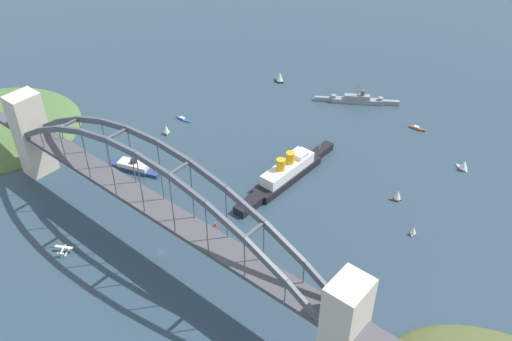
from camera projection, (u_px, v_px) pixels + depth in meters
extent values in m
plane|color=#283D4C|center=(161.00, 251.00, 299.54)|extent=(1400.00, 1400.00, 0.00)
cube|color=beige|center=(32.00, 134.00, 341.10)|extent=(13.98, 17.95, 55.17)
cube|color=beige|center=(344.00, 330.00, 224.85)|extent=(13.98, 17.95, 55.17)
cube|color=#47474C|center=(155.00, 207.00, 280.90)|extent=(212.93, 14.41, 2.40)
cube|color=#47474C|center=(13.00, 119.00, 348.75)|extent=(24.00, 14.41, 2.40)
cube|color=#4C515B|center=(31.00, 133.00, 323.69)|extent=(23.63, 1.80, 15.84)
cube|color=#4C515B|center=(49.00, 130.00, 305.43)|extent=(23.34, 1.80, 13.09)
cube|color=#4C515B|center=(69.00, 130.00, 288.92)|extent=(23.00, 1.80, 10.31)
cube|color=#4C515B|center=(93.00, 136.00, 274.16)|extent=(22.62, 1.80, 7.50)
cube|color=#4C515B|center=(121.00, 147.00, 261.15)|extent=(22.20, 1.80, 4.65)
cube|color=#4C515B|center=(152.00, 164.00, 249.88)|extent=(22.20, 1.80, 4.65)
cube|color=#4C515B|center=(187.00, 189.00, 240.36)|extent=(22.62, 1.80, 7.50)
cube|color=#4C515B|center=(224.00, 221.00, 232.59)|extent=(23.00, 1.80, 10.31)
cube|color=#4C515B|center=(265.00, 260.00, 226.57)|extent=(23.34, 1.80, 13.09)
cube|color=#4C515B|center=(307.00, 306.00, 222.29)|extent=(23.63, 1.80, 15.84)
cube|color=#4C515B|center=(51.00, 124.00, 331.65)|extent=(23.63, 1.80, 15.84)
cube|color=#4C515B|center=(69.00, 120.00, 313.39)|extent=(23.34, 1.80, 13.09)
cube|color=#4C515B|center=(90.00, 120.00, 296.88)|extent=(23.00, 1.80, 10.31)
cube|color=#4C515B|center=(114.00, 125.00, 282.12)|extent=(22.62, 1.80, 7.50)
cube|color=#4C515B|center=(142.00, 135.00, 269.11)|extent=(22.20, 1.80, 4.65)
cube|color=#4C515B|center=(173.00, 152.00, 257.84)|extent=(22.20, 1.80, 4.65)
cube|color=#4C515B|center=(207.00, 175.00, 248.32)|extent=(22.62, 1.80, 7.50)
cube|color=#4C515B|center=(244.00, 205.00, 240.55)|extent=(23.00, 1.80, 10.31)
cube|color=#4C515B|center=(284.00, 243.00, 234.53)|extent=(23.34, 1.80, 13.09)
cube|color=#4C515B|center=(325.00, 287.00, 230.25)|extent=(23.63, 1.80, 15.84)
cube|color=#4C515B|center=(33.00, 132.00, 337.23)|extent=(1.40, 12.97, 1.40)
cube|color=#4C515B|center=(69.00, 124.00, 300.72)|extent=(1.40, 12.97, 1.40)
cube|color=#4C515B|center=(117.00, 134.00, 271.20)|extent=(1.40, 12.97, 1.40)
cube|color=#4C515B|center=(179.00, 169.00, 248.66)|extent=(1.40, 12.97, 1.40)
cube|color=#4C515B|center=(254.00, 231.00, 233.12)|extent=(1.40, 12.97, 1.40)
cube|color=#4C515B|center=(337.00, 320.00, 224.57)|extent=(1.40, 12.97, 1.40)
cylinder|color=#4C515B|center=(42.00, 139.00, 317.70)|extent=(0.56, 0.56, 11.89)
cylinder|color=#4C515B|center=(61.00, 130.00, 325.66)|extent=(0.56, 0.56, 11.89)
cylinder|color=#4C515B|center=(63.00, 146.00, 303.37)|extent=(0.56, 0.56, 22.08)
cylinder|color=#4C515B|center=(82.00, 136.00, 311.33)|extent=(0.56, 0.56, 22.08)
cylinder|color=#4C515B|center=(86.00, 155.00, 289.92)|extent=(0.56, 0.56, 29.35)
cylinder|color=#4C515B|center=(106.00, 144.00, 297.88)|extent=(0.56, 0.56, 29.35)
cylinder|color=#4C515B|center=(112.00, 168.00, 277.34)|extent=(0.56, 0.56, 33.72)
cylinder|color=#4C515B|center=(132.00, 156.00, 285.30)|extent=(0.56, 0.56, 33.72)
cylinder|color=#4C515B|center=(140.00, 184.00, 265.64)|extent=(0.56, 0.56, 35.17)
cylinder|color=#4C515B|center=(161.00, 172.00, 273.60)|extent=(0.56, 0.56, 35.17)
cylinder|color=#4C515B|center=(172.00, 204.00, 254.81)|extent=(0.56, 0.56, 33.72)
cylinder|color=#4C515B|center=(192.00, 191.00, 262.77)|extent=(0.56, 0.56, 33.72)
cylinder|color=#4C515B|center=(207.00, 229.00, 244.85)|extent=(0.56, 0.56, 29.35)
cylinder|color=#4C515B|center=(227.00, 214.00, 252.81)|extent=(0.56, 0.56, 29.35)
cylinder|color=#4C515B|center=(245.00, 258.00, 235.77)|extent=(0.56, 0.56, 22.08)
cylinder|color=#4C515B|center=(264.00, 241.00, 243.73)|extent=(0.56, 0.56, 22.08)
cylinder|color=#4C515B|center=(285.00, 291.00, 227.56)|extent=(0.56, 0.56, 11.89)
cylinder|color=#4C515B|center=(304.00, 273.00, 235.52)|extent=(0.56, 0.56, 11.89)
cube|color=black|center=(287.00, 176.00, 348.34)|extent=(13.23, 55.67, 5.00)
cube|color=black|center=(321.00, 151.00, 370.75)|extent=(7.09, 18.60, 5.00)
cube|color=black|center=(249.00, 205.00, 325.93)|extent=(8.45, 18.62, 5.00)
cube|color=white|center=(288.00, 169.00, 344.73)|extent=(11.16, 41.77, 7.01)
cube|color=white|center=(299.00, 154.00, 348.60)|extent=(9.42, 9.30, 3.20)
cylinder|color=gold|center=(290.00, 158.00, 341.67)|extent=(5.57, 5.57, 7.40)
cylinder|color=gold|center=(281.00, 164.00, 335.99)|extent=(5.57, 5.57, 7.40)
cylinder|color=tan|center=(320.00, 143.00, 364.85)|extent=(0.50, 0.50, 10.00)
cube|color=gray|center=(357.00, 101.00, 426.08)|extent=(35.52, 26.01, 3.43)
cube|color=gray|center=(323.00, 99.00, 428.44)|extent=(12.20, 9.22, 3.43)
cube|color=gray|center=(391.00, 103.00, 423.72)|extent=(12.48, 9.64, 3.43)
cube|color=gray|center=(357.00, 97.00, 424.10)|extent=(18.69, 14.42, 3.17)
cylinder|color=gray|center=(334.00, 96.00, 426.01)|extent=(3.95, 3.95, 2.20)
cylinder|color=gray|center=(381.00, 99.00, 422.77)|extent=(3.95, 3.95, 2.20)
cylinder|color=gray|center=(358.00, 89.00, 420.15)|extent=(0.60, 0.60, 10.00)
cylinder|color=#4C4C51|center=(363.00, 93.00, 421.48)|extent=(3.10, 3.10, 4.40)
cube|color=navy|center=(134.00, 168.00, 357.74)|extent=(24.29, 16.23, 2.31)
cube|color=navy|center=(115.00, 163.00, 362.08)|extent=(9.22, 8.75, 2.31)
cube|color=navy|center=(155.00, 173.00, 353.40)|extent=(9.65, 10.03, 2.31)
cube|color=beige|center=(134.00, 165.00, 356.19)|extent=(22.06, 14.27, 2.86)
cylinder|color=black|center=(133.00, 161.00, 354.61)|extent=(3.84, 3.84, 2.40)
cylinder|color=#B7B7B2|center=(61.00, 251.00, 298.34)|extent=(4.03, 6.00, 0.90)
cylinder|color=#B7B7B2|center=(67.00, 252.00, 297.88)|extent=(4.03, 6.00, 0.90)
cylinder|color=black|center=(61.00, 250.00, 297.70)|extent=(0.14, 0.14, 1.21)
cylinder|color=black|center=(67.00, 251.00, 297.25)|extent=(0.14, 0.14, 1.21)
ellipsoid|color=beige|center=(63.00, 249.00, 296.76)|extent=(4.90, 7.24, 1.16)
cylinder|color=black|center=(66.00, 244.00, 299.50)|extent=(1.36, 1.25, 1.11)
cube|color=beige|center=(64.00, 247.00, 297.22)|extent=(9.56, 6.56, 0.20)
cube|color=beige|center=(60.00, 253.00, 294.02)|extent=(3.86, 2.89, 0.12)
cube|color=black|center=(60.00, 252.00, 293.29)|extent=(0.66, 1.01, 1.50)
cube|color=brown|center=(417.00, 128.00, 396.52)|extent=(7.56, 3.87, 1.23)
cube|color=brown|center=(424.00, 130.00, 394.45)|extent=(2.60, 1.92, 1.23)
cube|color=brown|center=(411.00, 126.00, 398.59)|extent=(2.65, 2.25, 1.23)
cube|color=beige|center=(416.00, 127.00, 396.26)|extent=(3.90, 2.81, 0.92)
cube|color=brown|center=(395.00, 199.00, 333.68)|extent=(4.73, 3.87, 0.74)
cube|color=brown|center=(390.00, 199.00, 333.98)|extent=(1.68, 1.46, 0.74)
cube|color=brown|center=(400.00, 199.00, 333.38)|extent=(1.76, 1.59, 0.74)
cylinder|color=tan|center=(396.00, 194.00, 331.26)|extent=(0.16, 0.16, 7.44)
cone|color=white|center=(398.00, 194.00, 331.35)|extent=(5.74, 5.74, 5.96)
cube|color=silver|center=(413.00, 233.00, 309.87)|extent=(2.70, 4.02, 0.96)
cube|color=silver|center=(413.00, 230.00, 311.69)|extent=(1.08, 1.40, 0.96)
cube|color=silver|center=(412.00, 236.00, 308.04)|extent=(1.23, 1.44, 0.96)
cylinder|color=tan|center=(414.00, 228.00, 308.14)|extent=(0.16, 0.16, 5.57)
cone|color=silver|center=(413.00, 230.00, 307.51)|extent=(4.25, 4.25, 4.45)
cube|color=gold|center=(166.00, 133.00, 392.35)|extent=(4.99, 4.01, 0.94)
cube|color=gold|center=(166.00, 130.00, 394.77)|extent=(1.77, 1.51, 0.94)
cube|color=gold|center=(167.00, 135.00, 389.94)|extent=(1.86, 1.65, 0.94)
cylinder|color=tan|center=(166.00, 127.00, 390.20)|extent=(0.16, 0.16, 7.22)
cone|color=white|center=(166.00, 129.00, 389.37)|extent=(6.02, 6.02, 5.77)
cube|color=#234C8C|center=(183.00, 119.00, 406.70)|extent=(7.92, 3.29, 0.89)
cube|color=#234C8C|center=(189.00, 121.00, 404.31)|extent=(2.68, 1.68, 0.89)
cube|color=#234C8C|center=(178.00, 117.00, 409.09)|extent=(2.71, 1.98, 0.89)
cube|color=beige|center=(182.00, 118.00, 406.58)|extent=(4.02, 2.45, 0.99)
cube|color=silver|center=(462.00, 168.00, 358.55)|extent=(5.97, 4.14, 1.01)
cube|color=silver|center=(457.00, 165.00, 361.13)|extent=(2.09, 1.63, 1.01)
cube|color=silver|center=(466.00, 171.00, 355.97)|extent=(2.16, 1.82, 1.01)
cylinder|color=tan|center=(462.00, 162.00, 356.35)|extent=(0.16, 0.16, 7.38)
cone|color=white|center=(464.00, 164.00, 355.44)|extent=(6.56, 6.56, 5.91)
cube|color=black|center=(279.00, 81.00, 454.50)|extent=(5.69, 2.72, 0.90)
cube|color=black|center=(275.00, 80.00, 456.47)|extent=(1.90, 1.22, 0.90)
cube|color=black|center=(282.00, 82.00, 452.54)|extent=(1.91, 1.45, 0.90)
cylinder|color=tan|center=(278.00, 75.00, 451.72)|extent=(0.16, 0.16, 9.19)
cone|color=silver|center=(280.00, 76.00, 451.14)|extent=(5.26, 5.26, 7.35)
cone|color=red|center=(216.00, 225.00, 314.48)|extent=(2.20, 2.20, 2.20)
sphere|color=#F2E566|center=(216.00, 223.00, 313.64)|extent=(0.50, 0.50, 0.50)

